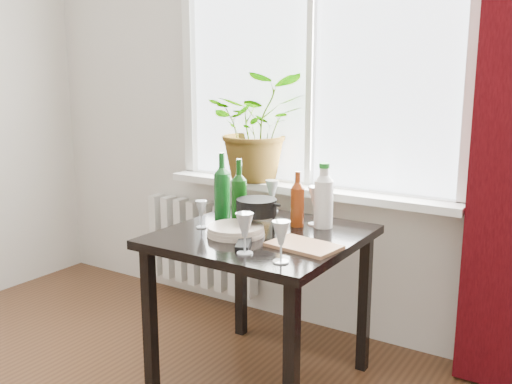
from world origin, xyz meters
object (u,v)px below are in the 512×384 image
Objects in this scene: cleaning_bottle at (324,195)px; potted_plant at (258,127)px; wineglass_back_center at (316,205)px; cutting_board at (304,246)px; bottle_amber at (297,198)px; tv_remote at (244,243)px; radiator at (201,244)px; wine_bottle_left at (222,185)px; wineglass_front_left at (201,214)px; fondue_pot at (256,214)px; wine_bottle_right at (239,191)px; wineglass_far_right at (281,241)px; wineglass_front_right at (245,233)px; table at (262,252)px; wineglass_back_left at (272,196)px; plate_stack at (236,230)px.

potted_plant is at bearing 147.92° from cleaning_bottle.
wineglass_back_center reaches higher than cutting_board.
wineglass_back_center is at bearing 46.77° from bottle_amber.
radiator is at bearing 110.16° from tv_remote.
tv_remote is at bearing -109.38° from cleaning_bottle.
wineglass_back_center is (0.55, -0.36, -0.31)m from potted_plant.
wine_bottle_left is 0.21m from wineglass_front_left.
wineglass_back_center reaches higher than radiator.
wine_bottle_left is at bearing -178.78° from fondue_pot.
radiator is 2.99× the size of bottle_amber.
wine_bottle_right reaches higher than wineglass_far_right.
wineglass_front_right is (-0.09, -0.53, -0.07)m from cleaning_bottle.
wineglass_back_left reaches higher than table.
wine_bottle_left reaches higher than wineglass_far_right.
potted_plant is 1.95× the size of cleaning_bottle.
wineglass_front_right is (0.11, -0.30, 0.18)m from table.
wineglass_front_right is at bearing -47.01° from fondue_pot.
wine_bottle_right is (0.23, -0.53, -0.25)m from potted_plant.
potted_plant is 0.76m from fondue_pot.
plate_stack reaches higher than cutting_board.
radiator is at bearing 140.62° from wine_bottle_right.
wineglass_front_right reaches higher than fondue_pot.
cleaning_bottle is at bearing 22.79° from wine_bottle_right.
table is at bearing -13.07° from fondue_pot.
wine_bottle_right is (-0.18, 0.08, 0.25)m from table.
wine_bottle_right is at bearing 158.56° from cutting_board.
potted_plant is 2.34× the size of plate_stack.
wine_bottle_left is (0.11, -0.51, -0.24)m from potted_plant.
wine_bottle_right is 1.01× the size of cleaning_bottle.
table is 0.37m from wineglass_front_right.
table is 0.17m from plate_stack.
fondue_pot is at bearing 83.82° from tv_remote.
wine_bottle_left is at bearing -77.48° from potted_plant.
cleaning_bottle reaches higher than radiator.
fondue_pot is at bearing -36.85° from radiator.
wineglass_front_left is 0.61× the size of fondue_pot.
cleaning_bottle is at bearing 99.17° from wineglass_far_right.
radiator is at bearing 146.95° from cutting_board.
wineglass_far_right is 0.88× the size of wineglass_back_center.
wineglass_front_left reaches higher than plate_stack.
plate_stack is at bearing -122.65° from wineglass_back_center.
cutting_board is at bearing 51.30° from wineglass_front_right.
plate_stack is (0.33, -0.71, -0.39)m from potted_plant.
wine_bottle_right reaches higher than bottle_amber.
potted_plant is at bearing 139.59° from fondue_pot.
wineglass_front_left is 0.21m from plate_stack.
wineglass_back_center is 0.42m from plate_stack.
radiator is 1.09m from table.
wineglass_back_left reaches higher than wineglass_front_left.
cleaning_bottle is 1.63× the size of wineglass_back_center.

